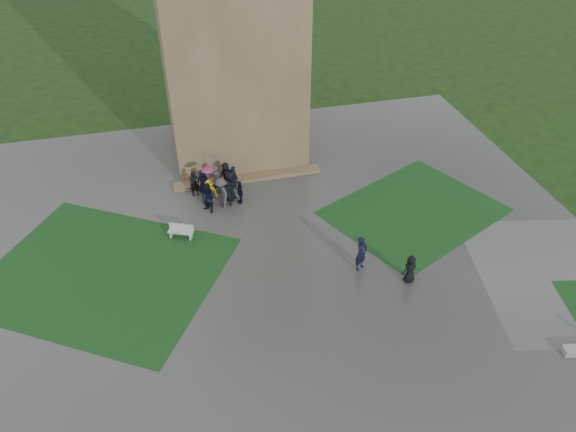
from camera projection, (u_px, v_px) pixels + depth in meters
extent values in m
plane|color=black|center=(291.00, 299.00, 26.14)|extent=(120.00, 120.00, 0.00)
cube|color=#393936|center=(281.00, 271.00, 27.69)|extent=(34.00, 34.00, 0.02)
cube|color=#133615|center=(103.00, 273.00, 27.57)|extent=(14.10, 13.46, 0.01)
cube|color=#133615|center=(414.00, 211.00, 31.69)|extent=(11.12, 10.15, 0.01)
cube|color=brown|center=(227.00, 9.00, 32.45)|extent=(8.00, 8.00, 18.00)
cube|color=brown|center=(248.00, 178.00, 34.31)|extent=(9.00, 0.80, 0.22)
cube|color=#B3B4AF|center=(181.00, 232.00, 29.55)|extent=(1.39, 0.92, 0.05)
cube|color=#B3B4AF|center=(171.00, 234.00, 29.75)|extent=(0.21, 0.36, 0.38)
cube|color=#B3B4AF|center=(191.00, 236.00, 29.60)|extent=(0.21, 0.36, 0.38)
cube|color=#B3B4AF|center=(181.00, 227.00, 29.58)|extent=(1.24, 0.60, 0.36)
imported|color=black|center=(231.00, 186.00, 32.12)|extent=(0.97, 1.06, 1.80)
imported|color=black|center=(234.00, 178.00, 33.08)|extent=(0.65, 0.68, 1.57)
imported|color=black|center=(226.00, 176.00, 33.10)|extent=(0.93, 0.72, 1.71)
imported|color=#3A3A3F|center=(217.00, 179.00, 32.71)|extent=(0.79, 0.75, 1.81)
imported|color=black|center=(203.00, 181.00, 32.86)|extent=(0.83, 0.67, 1.47)
imported|color=black|center=(195.00, 184.00, 32.52)|extent=(0.64, 0.48, 1.59)
imported|color=gold|center=(210.00, 191.00, 32.02)|extent=(1.06, 0.93, 1.46)
imported|color=black|center=(208.00, 194.00, 31.77)|extent=(0.74, 0.53, 1.45)
imported|color=black|center=(208.00, 199.00, 31.16)|extent=(0.85, 0.95, 1.70)
imported|color=#3A3A3F|center=(222.00, 193.00, 31.46)|extent=(0.96, 1.36, 1.90)
imported|color=black|center=(227.00, 193.00, 31.68)|extent=(0.70, 0.56, 1.69)
imported|color=black|center=(240.00, 192.00, 31.97)|extent=(0.57, 0.90, 1.45)
imported|color=#D256A0|center=(208.00, 172.00, 31.25)|extent=(0.73, 0.73, 0.64)
imported|color=#613696|center=(215.00, 162.00, 32.00)|extent=(0.91, 0.91, 0.84)
imported|color=black|center=(361.00, 253.00, 27.29)|extent=(0.83, 0.76, 1.89)
imported|color=black|center=(410.00, 269.00, 26.68)|extent=(0.84, 0.67, 1.50)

